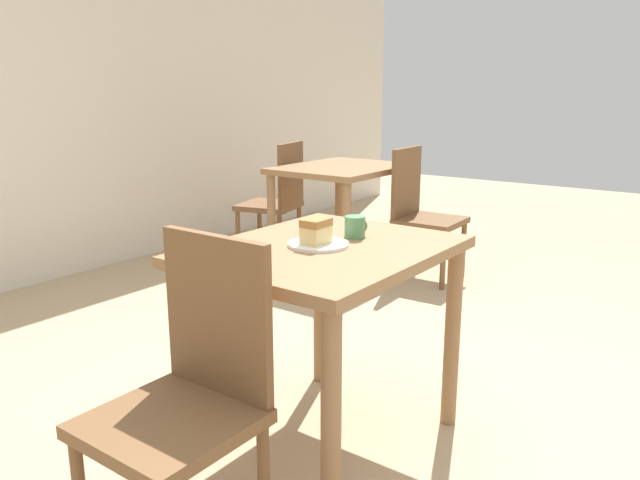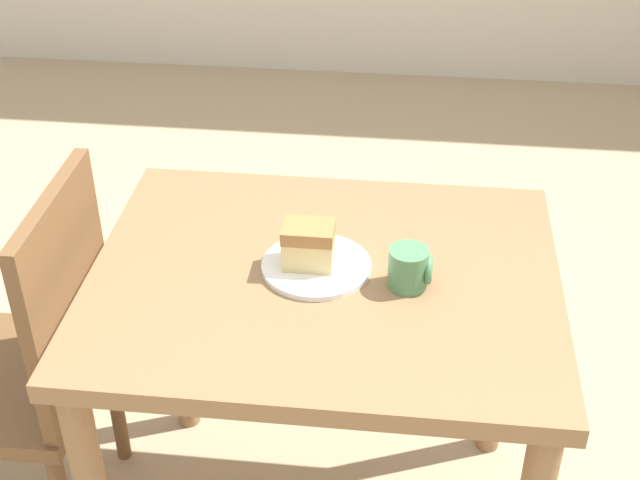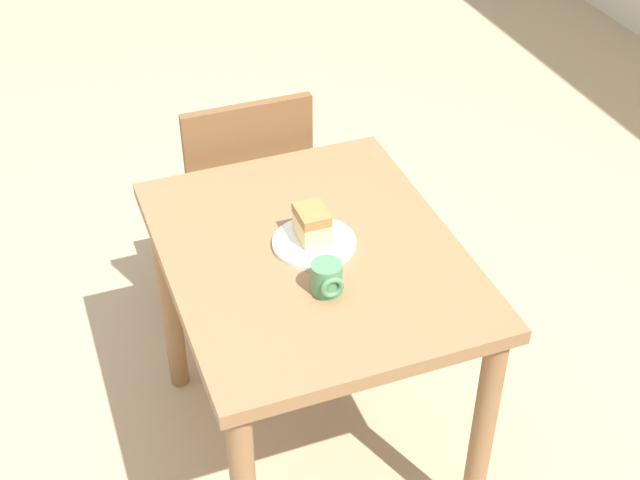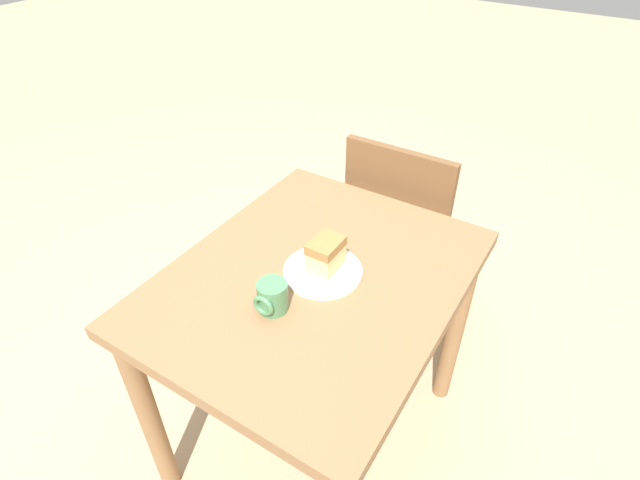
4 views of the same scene
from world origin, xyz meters
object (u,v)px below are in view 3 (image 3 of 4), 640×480
at_px(dining_table_near, 312,288).
at_px(chair_near_window, 243,203).
at_px(cake_slice, 312,224).
at_px(coffee_mug, 327,279).
at_px(plate, 314,243).

distance_m(dining_table_near, chair_near_window, 0.67).
height_order(cake_slice, coffee_mug, cake_slice).
bearing_deg(cake_slice, chair_near_window, -178.36).
relative_size(dining_table_near, chair_near_window, 1.01).
distance_m(chair_near_window, cake_slice, 0.70).
relative_size(chair_near_window, cake_slice, 9.13).
bearing_deg(dining_table_near, chair_near_window, -179.64).
relative_size(cake_slice, coffee_mug, 1.19).
distance_m(chair_near_window, plate, 0.69).
height_order(dining_table_near, coffee_mug, coffee_mug).
bearing_deg(plate, cake_slice, -178.03).
relative_size(dining_table_near, plate, 4.24).
bearing_deg(chair_near_window, coffee_mug, 88.85).
bearing_deg(dining_table_near, cake_slice, 156.76).
xyz_separation_m(dining_table_near, coffee_mug, (0.16, -0.02, 0.17)).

